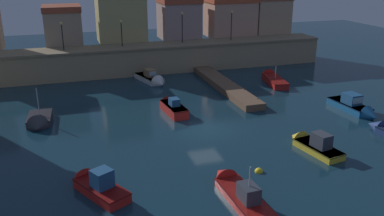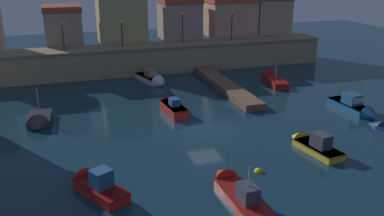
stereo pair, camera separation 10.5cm
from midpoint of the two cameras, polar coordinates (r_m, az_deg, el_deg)
The scene contains 17 objects.
ground_plane at distance 33.99m, azimuth 1.95°, elevation -2.90°, with size 107.44×107.44×0.00m, color #112D3D.
quay_wall at distance 51.80m, azimuth -5.42°, elevation 6.85°, with size 44.46×4.20×3.35m.
old_town_backdrop at distance 55.70m, azimuth -4.40°, elevation 12.27°, with size 41.68×5.40×6.56m.
pier_dock at distance 44.88m, azimuth 4.61°, elevation 3.11°, with size 2.03×15.34×0.70m.
quay_lamp_0 at distance 49.99m, azimuth -17.33°, elevation 10.06°, with size 0.32×0.32×3.19m.
quay_lamp_1 at distance 50.49m, azimuth -9.58°, elevation 10.70°, with size 0.32×0.32×3.12m.
quay_lamp_2 at distance 52.01m, azimuth -1.24°, elevation 11.65°, with size 0.32×0.32×3.79m.
quay_lamp_3 at distance 54.22m, azimuth 5.57°, elevation 11.84°, with size 0.32×0.32×3.72m.
moored_boat_0 at distance 47.07m, azimuth -5.31°, elevation 3.97°, with size 3.06×5.57×1.94m.
moored_boat_1 at distance 36.90m, azimuth -20.23°, elevation -1.77°, with size 2.13×4.26×3.55m.
moored_boat_2 at distance 40.29m, azimuth 21.71°, elevation 0.05°, with size 1.91×5.71×2.02m.
moored_boat_3 at distance 37.79m, azimuth -2.75°, elevation 0.23°, with size 1.79×4.94×1.72m.
moored_boat_4 at distance 31.53m, azimuth 16.19°, elevation -4.74°, with size 2.26×4.94×2.01m.
moored_boat_5 at distance 24.59m, azimuth 6.49°, elevation -11.44°, with size 1.84×7.19×3.09m.
moored_boat_6 at distance 25.70m, azimuth -13.17°, elevation -10.12°, with size 3.58×5.01×2.10m.
moored_boat_8 at distance 48.32m, azimuth 11.05°, elevation 4.03°, with size 2.77×6.58×2.47m.
mooring_buoy_0 at distance 27.68m, azimuth 9.21°, elevation -8.67°, with size 0.54×0.54×0.54m, color yellow.
Camera 2 is at (-10.56, -29.60, 12.94)m, focal length 38.77 mm.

